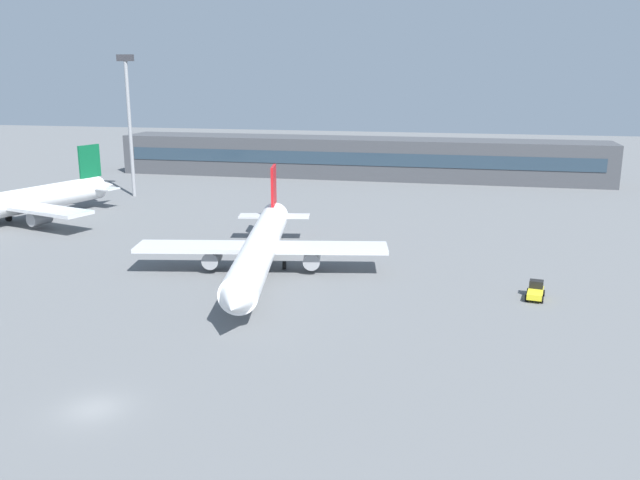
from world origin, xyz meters
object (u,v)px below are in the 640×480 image
at_px(baggage_tug_yellow, 536,291).
at_px(floodlight_tower_west, 129,116).
at_px(airplane_near, 260,248).
at_px(airplane_mid, 4,205).

relative_size(baggage_tug_yellow, floodlight_tower_west, 0.14).
xyz_separation_m(airplane_near, airplane_mid, (-46.64, 16.26, 0.13)).
bearing_deg(airplane_near, airplane_mid, 160.78).
bearing_deg(airplane_mid, baggage_tug_yellow, -13.16).
distance_m(airplane_mid, baggage_tug_yellow, 79.65).
bearing_deg(floodlight_tower_west, airplane_near, -48.36).
height_order(airplane_mid, floodlight_tower_west, floodlight_tower_west).
relative_size(airplane_near, floodlight_tower_west, 1.61).
height_order(baggage_tug_yellow, floodlight_tower_west, floodlight_tower_west).
height_order(airplane_mid, baggage_tug_yellow, airplane_mid).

